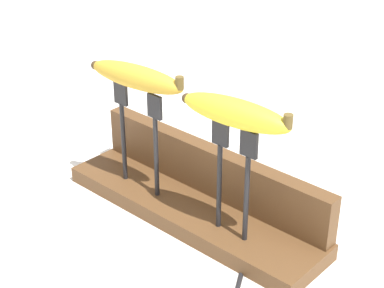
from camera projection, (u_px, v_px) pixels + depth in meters
name	position (u px, v px, depth m)	size (l,w,h in m)	color
ground_plane	(192.00, 217.00, 0.96)	(3.00, 3.00, 0.00)	white
wooden_board	(192.00, 210.00, 0.96)	(0.43, 0.11, 0.03)	brown
board_backstop	(211.00, 170.00, 0.96)	(0.43, 0.03, 0.08)	brown
fork_stand_left	(139.00, 129.00, 0.94)	(0.10, 0.01, 0.17)	black
fork_stand_right	(233.00, 170.00, 0.84)	(0.07, 0.01, 0.17)	black
banana_raised_left	(136.00, 77.00, 0.90)	(0.17, 0.06, 0.04)	gold
banana_raised_right	(235.00, 113.00, 0.80)	(0.16, 0.06, 0.04)	yellow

